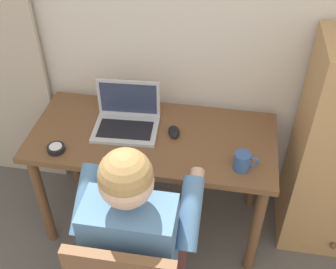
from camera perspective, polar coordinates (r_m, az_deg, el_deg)
name	(u,v)px	position (r m, az deg, el deg)	size (l,w,h in m)	color
wall_back	(248,15)	(2.19, 10.91, 15.82)	(4.80, 0.05, 2.50)	beige
desk	(153,149)	(2.27, -2.06, -2.01)	(1.30, 0.60, 0.71)	brown
person_seated	(138,225)	(1.84, -4.10, -12.34)	(0.53, 0.59, 1.20)	#4C4C4C
laptop	(127,118)	(2.23, -5.69, 2.20)	(0.36, 0.27, 0.24)	#B7BABF
computer_mouse	(174,132)	(2.19, 0.82, 0.38)	(0.06, 0.10, 0.03)	black
desk_clock	(56,149)	(2.17, -15.12, -1.87)	(0.09, 0.09, 0.03)	black
coffee_mug	(243,161)	(2.01, 10.21, -3.64)	(0.12, 0.08, 0.09)	#33518C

